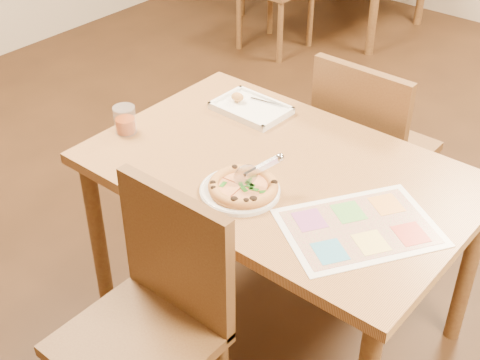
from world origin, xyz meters
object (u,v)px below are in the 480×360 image
Objects in this scene: pizza at (243,187)px; menu at (359,227)px; chair_far at (367,136)px; plate at (240,191)px; chair_near at (157,297)px; dining_table at (280,188)px; pizza_cutter at (257,170)px; appetizer_tray at (250,108)px; glass_tumbler at (125,121)px.

pizza reaches higher than menu.
chair_far is 1.81× the size of plate.
dining_table is at bearing 90.00° from chair_near.
pizza_cutter is at bearing -81.71° from dining_table.
plate is 0.91× the size of appetizer_tray.
pizza_cutter is (0.02, -0.16, 0.17)m from dining_table.
pizza is at bearing 29.18° from plate.
pizza_cutter is 0.61m from glass_tumbler.
plate is 0.57m from glass_tumbler.
pizza is (-0.00, -0.80, 0.18)m from chair_far.
plate is (-0.01, -0.80, 0.16)m from chair_far.
chair_near is at bearing -89.38° from pizza.
appetizer_tray is at bearing 153.62° from menu.
pizza is at bearing -2.03° from glass_tumbler.
chair_near is at bearing 90.00° from chair_far.
chair_near is 1.64× the size of appetizer_tray.
chair_near is 1.00× the size of chair_far.
plate reaches higher than menu.
appetizer_tray is 2.81× the size of glass_tumbler.
dining_table is 0.61m from chair_near.
plate is at bearing -93.89° from dining_table.
glass_tumbler reaches higher than dining_table.
chair_near is at bearing -68.66° from appetizer_tray.
menu is at bearing 3.86° from glass_tumbler.
chair_near is 1.20m from chair_far.
pizza is at bearing -91.29° from dining_table.
chair_near is 4.61× the size of glass_tumbler.
plate is 0.57× the size of menu.
chair_far is at bearing 90.00° from dining_table.
chair_near is 0.92m from appetizer_tray.
pizza is 0.54m from appetizer_tray.
pizza_cutter is 0.37m from menu.
appetizer_tray is (-0.33, 0.24, 0.10)m from dining_table.
glass_tumbler is (-0.25, -0.42, 0.03)m from appetizer_tray.
pizza_cutter is at bearing 91.74° from chair_far.
appetizer_tray reaches higher than pizza.
pizza is 0.07m from pizza_cutter.
plate is 1.15× the size of pizza.
menu is at bearing 13.00° from plate.
menu is (0.96, 0.06, -0.04)m from glass_tumbler.
appetizer_tray is (-0.35, 0.40, -0.07)m from pizza_cutter.
chair_far is 0.80m from pizza_cutter.
menu is (0.38, 0.49, 0.16)m from chair_near.
pizza_cutter is at bearing 1.47° from glass_tumbler.
pizza is (0.01, 0.01, 0.02)m from plate.
pizza_cutter reaches higher than menu.
appetizer_tray is (-0.32, 0.44, 0.00)m from plate.
glass_tumbler reaches higher than menu.
dining_table is 12.74× the size of glass_tumbler.
glass_tumbler is (-0.57, 0.03, 0.04)m from plate.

